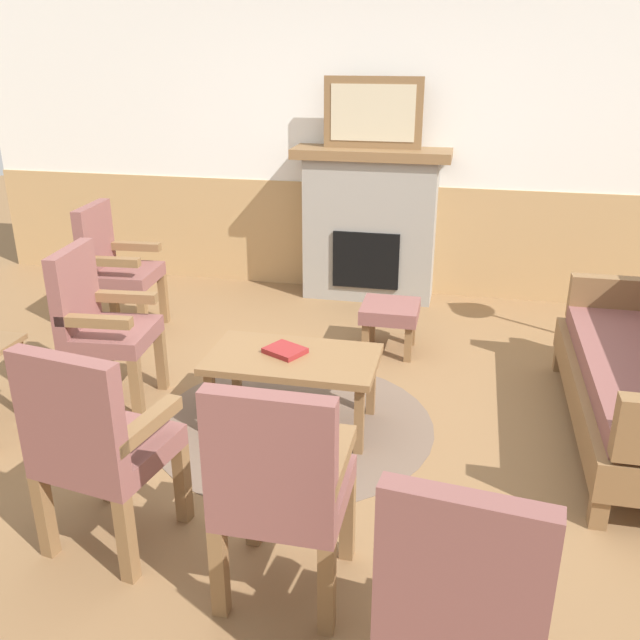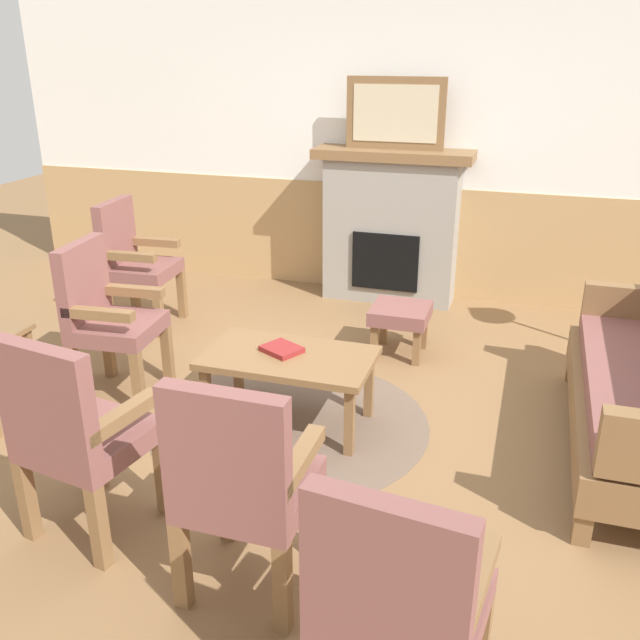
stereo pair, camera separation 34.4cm
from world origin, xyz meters
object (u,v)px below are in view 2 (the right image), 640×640
object	(u,v)px
fireplace	(391,225)
armchair_by_window_left	(133,258)
armchair_near_fireplace	(106,313)
coffee_table	(289,363)
armchair_front_left	(242,480)
framed_picture	(395,113)
footstool	(400,317)
book_on_table	(282,349)
armchair_front_center	(398,602)
armchair_corner_left	(75,429)

from	to	relation	value
fireplace	armchair_by_window_left	xyz separation A→B (m)	(-1.76, -1.19, -0.11)
fireplace	armchair_near_fireplace	size ratio (longest dim) A/B	1.33
coffee_table	armchair_front_left	bearing A→B (deg)	-77.56
fireplace	coffee_table	xyz separation A→B (m)	(-0.09, -2.29, -0.27)
fireplace	framed_picture	distance (m)	0.91
framed_picture	footstool	bearing A→B (deg)	-74.09
fireplace	coffee_table	size ratio (longest dim) A/B	1.35
armchair_by_window_left	armchair_near_fireplace	bearing A→B (deg)	-66.38
coffee_table	armchair_front_left	xyz separation A→B (m)	(0.29, -1.32, 0.15)
book_on_table	armchair_by_window_left	bearing A→B (deg)	146.36
armchair_near_fireplace	armchair_front_center	bearing A→B (deg)	-39.21
coffee_table	armchair_by_window_left	size ratio (longest dim) A/B	0.98
framed_picture	coffee_table	bearing A→B (deg)	-92.33
footstool	armchair_near_fireplace	xyz separation A→B (m)	(-1.62, -1.13, 0.25)
footstool	book_on_table	bearing A→B (deg)	-112.55
fireplace	footstool	size ratio (longest dim) A/B	3.25
framed_picture	armchair_front_center	world-z (taller)	framed_picture
armchair_front_left	footstool	bearing A→B (deg)	87.09
book_on_table	footstool	size ratio (longest dim) A/B	0.52
coffee_table	armchair_corner_left	bearing A→B (deg)	-114.13
fireplace	book_on_table	xyz separation A→B (m)	(-0.15, -2.26, -0.20)
fireplace	coffee_table	world-z (taller)	fireplace
fireplace	armchair_corner_left	size ratio (longest dim) A/B	1.33
book_on_table	armchair_near_fireplace	world-z (taller)	armchair_near_fireplace
fireplace	framed_picture	world-z (taller)	framed_picture
fireplace	book_on_table	size ratio (longest dim) A/B	6.23
armchair_front_left	armchair_corner_left	bearing A→B (deg)	171.42
armchair_front_left	framed_picture	bearing A→B (deg)	93.13
fireplace	armchair_near_fireplace	world-z (taller)	fireplace
armchair_near_fireplace	armchair_front_left	xyz separation A→B (m)	(1.49, -1.35, 0.00)
armchair_front_center	coffee_table	bearing A→B (deg)	119.22
footstool	armchair_corner_left	world-z (taller)	armchair_corner_left
armchair_front_left	armchair_corner_left	distance (m)	0.84
armchair_front_center	armchair_corner_left	size ratio (longest dim) A/B	1.00
armchair_front_left	armchair_corner_left	xyz separation A→B (m)	(-0.83, 0.12, 0.00)
framed_picture	armchair_front_left	distance (m)	3.76
coffee_table	book_on_table	world-z (taller)	book_on_table
armchair_by_window_left	armchair_front_center	distance (m)	3.89
footstool	armchair_by_window_left	bearing A→B (deg)	-178.59
fireplace	armchair_near_fireplace	distance (m)	2.61
fireplace	framed_picture	xyz separation A→B (m)	(0.00, 0.00, 0.91)
armchair_by_window_left	armchair_corner_left	xyz separation A→B (m)	(1.14, -2.30, 0.00)
coffee_table	armchair_by_window_left	xyz separation A→B (m)	(-1.67, 1.11, 0.15)
coffee_table	armchair_corner_left	size ratio (longest dim) A/B	0.98
book_on_table	armchair_corner_left	size ratio (longest dim) A/B	0.21
book_on_table	armchair_front_center	distance (m)	2.05
book_on_table	armchair_near_fireplace	size ratio (longest dim) A/B	0.21
armchair_by_window_left	armchair_corner_left	distance (m)	2.57
armchair_corner_left	armchair_front_center	bearing A→B (deg)	-20.06
footstool	armchair_by_window_left	world-z (taller)	armchair_by_window_left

